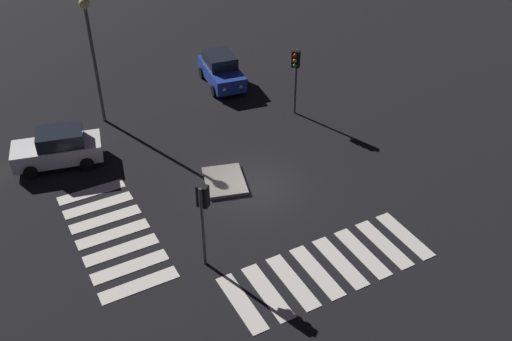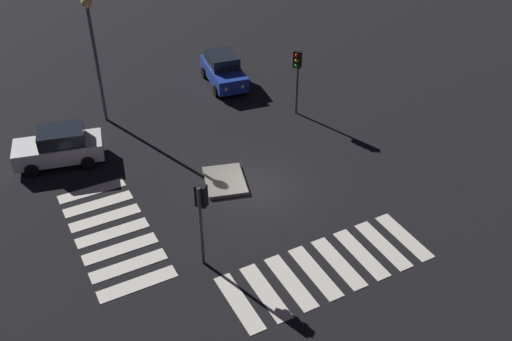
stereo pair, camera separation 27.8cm
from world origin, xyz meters
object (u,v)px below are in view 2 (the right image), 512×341
object	(u,v)px
car_blue	(223,70)
street_lamp	(93,39)
car_white	(59,147)
traffic_light_west	(297,67)
traffic_island	(225,181)
traffic_light_east	(202,205)

from	to	relation	value
car_blue	street_lamp	size ratio (longest dim) A/B	0.65
car_white	traffic_light_west	xyz separation A→B (m)	(1.38, 13.22, 2.07)
traffic_island	car_white	distance (m)	8.70
car_blue	traffic_light_east	world-z (taller)	traffic_light_east
traffic_island	car_blue	bearing A→B (deg)	154.98
traffic_island	traffic_light_west	bearing A→B (deg)	122.36
car_blue	street_lamp	xyz separation A→B (m)	(0.98, -7.98, 3.98)
car_white	traffic_light_west	size ratio (longest dim) A/B	1.18
car_white	street_lamp	world-z (taller)	street_lamp
car_blue	traffic_light_west	xyz separation A→B (m)	(5.55, 2.02, 2.07)
street_lamp	traffic_island	bearing A→B (deg)	21.56
traffic_light_east	traffic_island	bearing A→B (deg)	16.65
traffic_light_west	street_lamp	world-z (taller)	street_lamp
street_lamp	traffic_light_east	bearing A→B (deg)	1.62
traffic_island	street_lamp	xyz separation A→B (m)	(-8.72, -3.45, 4.85)
traffic_island	traffic_light_west	distance (m)	8.29
traffic_island	traffic_light_east	xyz separation A→B (m)	(4.57, -3.07, 2.85)
traffic_light_west	street_lamp	size ratio (longest dim) A/B	0.56
traffic_light_west	traffic_light_east	world-z (taller)	traffic_light_west
traffic_island	traffic_light_east	world-z (taller)	traffic_light_east
street_lamp	car_blue	bearing A→B (deg)	97.02
car_blue	street_lamp	distance (m)	8.97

